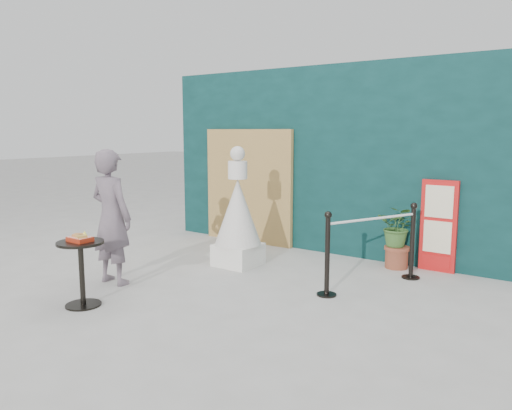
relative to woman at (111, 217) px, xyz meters
name	(u,v)px	position (x,y,z in m)	size (l,w,h in m)	color
ground	(196,302)	(1.40, 0.05, -0.87)	(60.00, 60.00, 0.00)	#ADAAA5
back_wall	(325,160)	(1.40, 3.20, 0.63)	(6.00, 0.30, 3.00)	#092828
bamboo_fence	(248,186)	(0.00, 2.99, 0.13)	(1.80, 0.08, 2.00)	tan
woman	(111,217)	(0.00, 0.00, 0.00)	(0.64, 0.42, 1.75)	slate
menu_board	(438,226)	(3.30, 3.01, -0.22)	(0.50, 0.07, 1.30)	red
statue	(238,217)	(0.80, 1.63, -0.16)	(0.69, 0.69, 1.76)	white
cafe_table	(81,263)	(0.41, -0.77, -0.38)	(0.52, 0.52, 0.75)	black
food_basket	(80,238)	(0.41, -0.77, -0.09)	(0.26, 0.19, 0.11)	#A82812
planter	(398,232)	(2.77, 2.84, -0.35)	(0.54, 0.46, 0.91)	brown
stanchion_barrier	(372,249)	(2.81, 1.81, -0.38)	(0.84, 1.54, 1.03)	black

